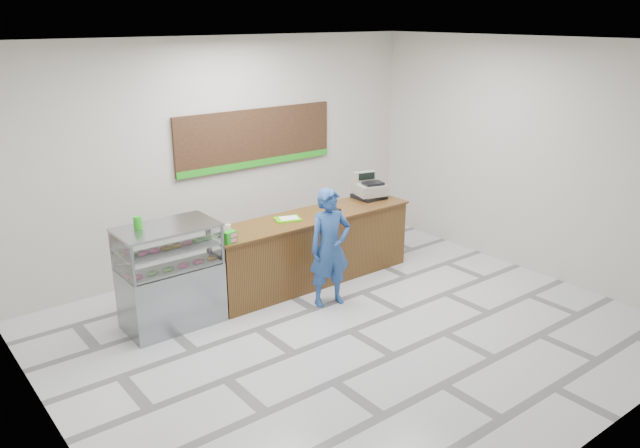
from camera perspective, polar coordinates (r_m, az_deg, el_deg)
floor at (r=7.98m, az=2.82°, el=-9.73°), size 7.00×7.00×0.00m
back_wall at (r=9.70m, az=-8.71°, el=6.31°), size 7.00×0.00×7.00m
ceiling at (r=7.02m, az=3.28°, el=16.26°), size 7.00×7.00×0.00m
sales_counter at (r=9.18m, az=-0.84°, el=-2.24°), size 3.26×0.76×1.03m
display_case at (r=8.07m, az=-13.54°, el=-4.59°), size 1.22×0.72×1.33m
menu_board at (r=9.91m, az=-5.85°, el=7.76°), size 2.80×0.06×0.90m
cash_register at (r=9.85m, az=4.48°, el=3.24°), size 0.52×0.54×0.41m
card_terminal at (r=9.19m, az=1.37°, el=1.33°), size 0.10×0.18×0.04m
serving_tray at (r=8.82m, az=-2.96°, el=0.47°), size 0.43×0.36×0.02m
napkin_box at (r=8.25m, az=-9.38°, el=-0.67°), size 0.16×0.16×0.13m
straw_cup at (r=8.36m, az=-8.40°, el=-0.43°), size 0.08×0.08×0.11m
promo_box at (r=7.99m, az=-8.28°, el=-1.18°), size 0.19×0.15×0.15m
donut_decal at (r=8.93m, az=0.47°, el=0.66°), size 0.15×0.15×0.00m
green_cup_left at (r=7.82m, az=-16.34°, el=0.13°), size 0.10×0.10×0.16m
green_cup_right at (r=7.80m, az=-16.24°, el=0.02°), size 0.09×0.09×0.14m
customer at (r=8.37m, az=0.91°, el=-2.16°), size 0.67×0.52×1.63m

